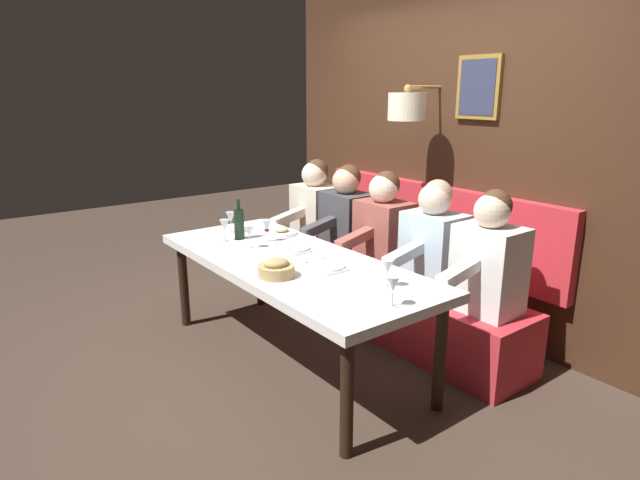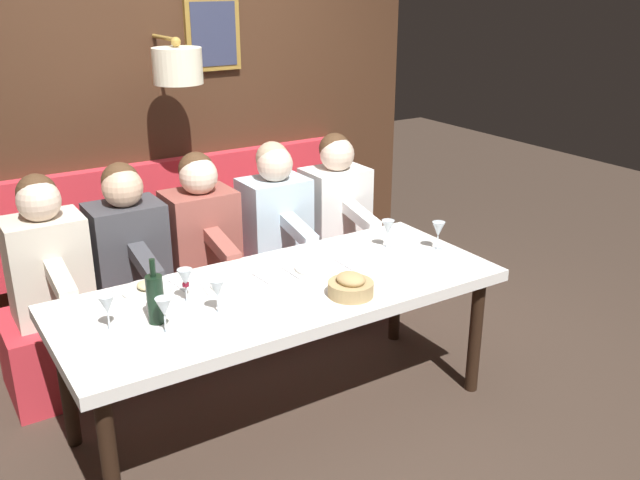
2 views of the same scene
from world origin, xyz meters
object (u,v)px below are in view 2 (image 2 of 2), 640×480
Objects in this scene: diner_nearest at (336,198)px; diner_farthest at (46,254)px; bread_bowl at (351,286)px; dining_table at (283,299)px; wine_glass_5 at (438,230)px; wine_bottle at (155,298)px; diner_middle at (201,224)px; wine_glass_2 at (388,228)px; wine_glass_1 at (217,290)px; wine_glass_0 at (164,308)px; diner_far at (127,238)px; wine_glass_3 at (107,306)px; wine_glass_4 at (185,279)px; diner_near at (275,210)px.

diner_farthest is (0.00, 1.82, 0.00)m from diner_nearest.
diner_farthest is 3.60× the size of bread_bowl.
wine_glass_5 reaches higher than dining_table.
wine_glass_5 is 0.75× the size of bread_bowl.
wine_bottle reaches higher than bread_bowl.
wine_glass_2 is at bearing -132.54° from diner_middle.
bread_bowl is (-1.14, -1.14, -0.03)m from diner_farthest.
wine_glass_0 is at bearing 100.76° from wine_glass_1.
diner_far is 0.43m from diner_farthest.
diner_middle reaches higher than wine_glass_0.
diner_middle is at bearing 90.00° from diner_nearest.
wine_glass_3 is 0.40m from wine_glass_4.
diner_middle is 1.37m from wine_glass_5.
diner_farthest is 1.83m from wine_glass_2.
diner_nearest is 1.00× the size of diner_farthest.
diner_near and diner_middle have the same top height.
wine_glass_3 is at bearing 94.68° from wine_glass_2.
diner_middle is 1.19m from wine_glass_3.
wine_glass_2 is at bearing -78.60° from wine_glass_0.
diner_near is 3.60× the size of bread_bowl.
bread_bowl is at bearing -134.94° from diner_farthest.
wine_bottle reaches higher than dining_table.
diner_nearest is 1.96m from wine_glass_3.
diner_middle is 1.03m from wine_glass_1.
wine_glass_0 is (-1.02, 1.56, 0.04)m from diner_nearest.
diner_middle is at bearing 48.28° from wine_glass_5.
wine_glass_0 is 1.00× the size of wine_glass_2.
diner_nearest is 4.82× the size of wine_glass_4.
diner_nearest reaches higher than wine_glass_4.
diner_farthest is at bearing 64.25° from wine_glass_5.
diner_farthest is at bearing 4.25° from wine_glass_3.
wine_glass_2 is at bearing -83.22° from wine_bottle.
wine_glass_1 is 0.27m from wine_bottle.
diner_middle is at bearing 47.46° from wine_glass_2.
wine_glass_0 is at bearing 177.69° from wine_bottle.
diner_middle reaches higher than wine_glass_5.
wine_glass_0 and wine_glass_3 have the same top height.
wine_glass_5 is at bearing -72.99° from bread_bowl.
bread_bowl is at bearing -97.59° from wine_glass_0.
diner_far is at bearing 90.00° from diner_near.
wine_glass_2 is 1.22m from wine_glass_4.
diner_middle is (0.00, 0.95, 0.00)m from diner_nearest.
dining_table is 0.69m from wine_glass_0.
dining_table is at bearing 153.02° from diner_near.
wine_glass_4 is at bearing -149.79° from diner_farthest.
dining_table is at bearing -77.69° from wine_glass_0.
dining_table is 1.28m from diner_farthest.
diner_nearest is at bearing -90.00° from diner_near.
wine_glass_5 is (-0.13, -1.44, 0.00)m from wine_glass_4.
wine_glass_0 is 1.00× the size of wine_glass_4.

